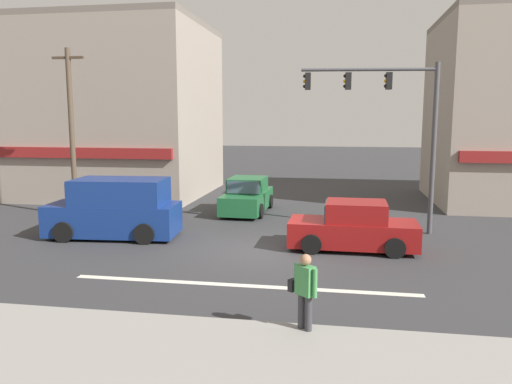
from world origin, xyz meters
TOP-DOWN VIEW (x-y plane):
  - ground_plane at (0.00, 0.00)m, footprint 120.00×120.00m
  - lane_marking_stripe at (0.00, -3.50)m, footprint 9.00×0.24m
  - building_left_block at (-10.44, 10.96)m, footprint 10.96×9.01m
  - utility_pole_near_left at (-8.91, 4.24)m, footprint 1.40×0.22m
  - traffic_light_mast at (4.42, 3.20)m, footprint 4.87×0.71m
  - sedan_approaching_near at (-1.71, 6.38)m, footprint 1.96×4.14m
  - sedan_crossing_center at (2.88, 0.60)m, footprint 4.12×1.92m
  - van_crossing_leftbound at (-5.47, 0.90)m, footprint 4.72×2.30m
  - pedestrian_foreground_with_bag at (1.79, -6.24)m, footprint 0.60×0.57m

SIDE VIEW (x-z plane):
  - ground_plane at x=0.00m, z-range 0.00..0.00m
  - lane_marking_stripe at x=0.00m, z-range 0.00..0.01m
  - sedan_approaching_near at x=-1.71m, z-range -0.08..1.50m
  - sedan_crossing_center at x=2.88m, z-range -0.08..1.50m
  - pedestrian_foreground_with_bag at x=1.79m, z-range 0.12..1.79m
  - van_crossing_leftbound at x=-5.47m, z-range -0.05..2.06m
  - utility_pole_near_left at x=-8.91m, z-range 0.15..7.28m
  - traffic_light_mast at x=4.42m, z-range 1.20..7.40m
  - building_left_block at x=-10.44m, z-range 0.00..9.33m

